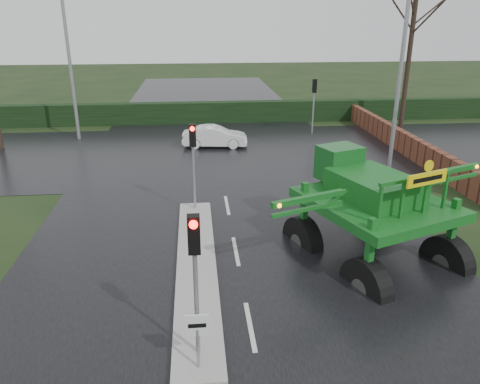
{
  "coord_description": "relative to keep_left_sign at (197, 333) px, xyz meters",
  "views": [
    {
      "loc": [
        -1.21,
        -9.67,
        7.28
      ],
      "look_at": [
        0.17,
        4.26,
        2.0
      ],
      "focal_mm": 35.0,
      "sensor_mm": 36.0,
      "label": 1
    }
  ],
  "objects": [
    {
      "name": "street_light_right",
      "position": [
        9.49,
        13.5,
        4.93
      ],
      "size": [
        3.85,
        0.3,
        10.0
      ],
      "color": "gray",
      "rests_on": "ground"
    },
    {
      "name": "brick_wall",
      "position": [
        11.8,
        17.5,
        -0.46
      ],
      "size": [
        0.4,
        20.0,
        1.2
      ],
      "primitive_type": "cube",
      "color": "#592D1E",
      "rests_on": "ground"
    },
    {
      "name": "tree_right_far",
      "position": [
        14.3,
        22.5,
        5.44
      ],
      "size": [
        7.0,
        7.0,
        12.05
      ],
      "color": "black",
      "rests_on": "ground"
    },
    {
      "name": "median_island",
      "position": [
        0.0,
        4.5,
        -0.97
      ],
      "size": [
        1.2,
        10.0,
        0.16
      ],
      "primitive_type": "cube",
      "color": "gray",
      "rests_on": "ground"
    },
    {
      "name": "keep_left_sign",
      "position": [
        0.0,
        0.0,
        0.0
      ],
      "size": [
        0.5,
        0.07,
        1.35
      ],
      "color": "gray",
      "rests_on": "ground"
    },
    {
      "name": "traffic_signal_mid",
      "position": [
        0.0,
        8.99,
        1.53
      ],
      "size": [
        0.26,
        0.33,
        3.52
      ],
      "color": "gray",
      "rests_on": "ground"
    },
    {
      "name": "street_light_left_far",
      "position": [
        -6.89,
        21.5,
        4.93
      ],
      "size": [
        3.85,
        0.3,
        10.0
      ],
      "color": "gray",
      "rests_on": "ground"
    },
    {
      "name": "road_main",
      "position": [
        1.3,
        11.5,
        -1.05
      ],
      "size": [
        14.0,
        80.0,
        0.02
      ],
      "primitive_type": "cube",
      "color": "black",
      "rests_on": "ground"
    },
    {
      "name": "white_sedan",
      "position": [
        1.25,
        18.7,
        -1.06
      ],
      "size": [
        3.87,
        1.62,
        1.24
      ],
      "primitive_type": "imported",
      "rotation": [
        0.0,
        0.0,
        1.49
      ],
      "color": "white",
      "rests_on": "ground"
    },
    {
      "name": "traffic_signal_near",
      "position": [
        0.0,
        0.49,
        1.53
      ],
      "size": [
        0.26,
        0.33,
        3.52
      ],
      "color": "gray",
      "rests_on": "ground"
    },
    {
      "name": "road_cross",
      "position": [
        1.3,
        17.5,
        -1.05
      ],
      "size": [
        80.0,
        12.0,
        0.02
      ],
      "primitive_type": "cube",
      "color": "black",
      "rests_on": "ground"
    },
    {
      "name": "ground",
      "position": [
        1.3,
        1.5,
        -1.06
      ],
      "size": [
        140.0,
        140.0,
        0.0
      ],
      "primitive_type": "plane",
      "color": "black",
      "rests_on": "ground"
    },
    {
      "name": "traffic_signal_far",
      "position": [
        7.8,
        21.51,
        1.53
      ],
      "size": [
        0.26,
        0.33,
        3.52
      ],
      "rotation": [
        0.0,
        0.0,
        3.14
      ],
      "color": "gray",
      "rests_on": "ground"
    },
    {
      "name": "crop_sprayer",
      "position": [
        4.72,
        3.15,
        1.09
      ],
      "size": [
        7.63,
        6.05,
        4.53
      ],
      "rotation": [
        0.0,
        0.0,
        0.37
      ],
      "color": "black",
      "rests_on": "ground"
    },
    {
      "name": "hedge_row",
      "position": [
        1.3,
        25.5,
        -0.31
      ],
      "size": [
        44.0,
        0.9,
        1.5
      ],
      "primitive_type": "cube",
      "color": "black",
      "rests_on": "ground"
    }
  ]
}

